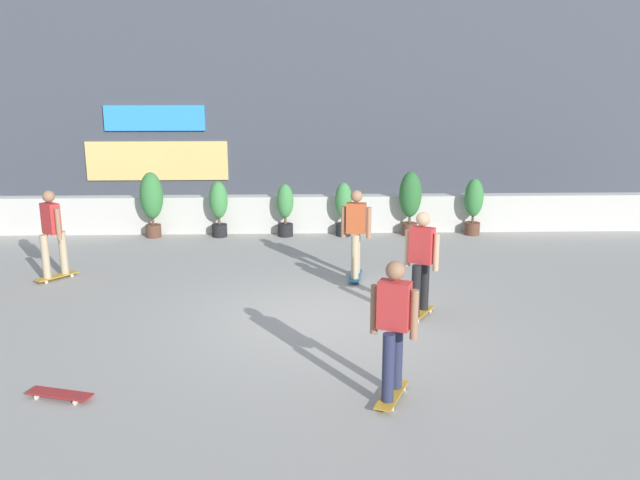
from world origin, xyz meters
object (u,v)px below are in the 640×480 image
potted_plant_0 (152,200)px  potted_plant_1 (219,206)px  skater_foreground (52,231)px  potted_plant_5 (474,203)px  potted_plant_2 (285,208)px  skateboard_near_camera (60,394)px  skater_far_right (356,230)px  skater_far_left (421,260)px  potted_plant_4 (410,198)px  skater_by_wall_left (394,325)px  potted_plant_3 (343,207)px

potted_plant_0 → potted_plant_1: bearing=0.0°
skater_foreground → potted_plant_1: bearing=51.5°
potted_plant_0 → potted_plant_5: (7.65, 0.00, -0.13)m
potted_plant_0 → potted_plant_5: potted_plant_0 is taller
potted_plant_2 → skateboard_near_camera: (-2.50, -8.10, -0.63)m
skater_far_right → skater_far_left: size_ratio=1.00×
potted_plant_2 → skater_far_left: skater_far_left is taller
skateboard_near_camera → potted_plant_4: bearing=55.9°
skater_by_wall_left → potted_plant_5: bearing=69.4°
potted_plant_2 → skater_far_right: bearing=-68.5°
potted_plant_3 → skater_far_right: skater_far_right is taller
potted_plant_1 → potted_plant_0: bearing=-180.0°
skater_foreground → skateboard_near_camera: (1.73, -4.75, -0.88)m
potted_plant_0 → potted_plant_4: (6.12, 0.00, -0.01)m
skater_far_right → skater_far_left: bearing=-67.6°
skater_far_left → skateboard_near_camera: size_ratio=2.06×
potted_plant_2 → potted_plant_4: potted_plant_4 is taller
potted_plant_1 → potted_plant_4: size_ratio=0.87×
potted_plant_3 → potted_plant_5: bearing=-0.0°
potted_plant_4 → skater_far_left: skater_far_left is taller
potted_plant_2 → skateboard_near_camera: size_ratio=1.53×
potted_plant_4 → skateboard_near_camera: size_ratio=1.87×
skater_far_right → skater_far_left: 2.20m
potted_plant_5 → skater_foreground: bearing=-159.0°
potted_plant_3 → skater_far_right: 3.52m
potted_plant_1 → skater_far_right: skater_far_right is taller
potted_plant_0 → skater_far_left: size_ratio=0.91×
potted_plant_0 → skater_far_left: skater_far_left is taller
potted_plant_0 → potted_plant_5: size_ratio=1.14×
potted_plant_5 → potted_plant_0: bearing=180.0°
potted_plant_2 → potted_plant_3: (1.39, 0.00, 0.02)m
potted_plant_2 → skater_far_right: skater_far_right is taller
potted_plant_3 → skateboard_near_camera: size_ratio=1.56×
skater_far_left → potted_plant_0: bearing=134.0°
potted_plant_1 → potted_plant_2: bearing=0.0°
skater_foreground → skater_far_right: (5.62, -0.16, 0.00)m
potted_plant_0 → skateboard_near_camera: potted_plant_0 is taller
potted_plant_0 → potted_plant_4: 6.12m
potted_plant_4 → potted_plant_3: bearing=180.0°
skater_foreground → potted_plant_4: bearing=24.9°
potted_plant_0 → potted_plant_3: size_ratio=1.21×
potted_plant_0 → skater_far_right: size_ratio=0.91×
potted_plant_3 → potted_plant_4: (1.59, -0.00, 0.19)m
skater_far_left → skater_by_wall_left: 2.83m
potted_plant_0 → potted_plant_5: 7.65m
potted_plant_0 → skater_far_left: 7.71m
potted_plant_5 → potted_plant_4: bearing=180.0°
skater_far_left → skater_foreground: bearing=161.2°
potted_plant_1 → skateboard_near_camera: potted_plant_1 is taller
skater_far_right → skater_by_wall_left: same height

